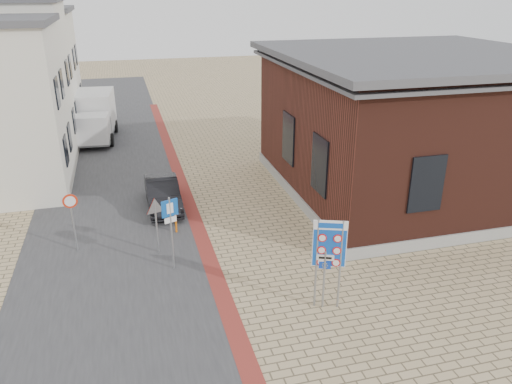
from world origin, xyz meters
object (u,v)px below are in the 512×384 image
border_sign (329,246)px  bollard (176,223)px  box_truck (94,116)px  essen_sign (324,271)px  sedan (163,194)px  parking_sign (171,220)px

border_sign → bollard: size_ratio=3.41×
box_truck → bollard: bearing=-72.1°
box_truck → essen_sign: (7.48, -21.75, -0.26)m
sedan → border_sign: (4.31, -9.25, 1.53)m
box_truck → parking_sign: box_truck is taller
essen_sign → box_truck: bearing=130.9°
sedan → box_truck: bearing=104.2°
essen_sign → bollard: size_ratio=2.26×
essen_sign → bollard: (-3.93, 6.50, -0.86)m
sedan → bollard: bearing=-84.9°
box_truck → parking_sign: bearing=-75.5°
sedan → border_sign: 10.32m
sedan → essen_sign: bearing=-66.1°
sedan → box_truck: (-3.28, 12.50, 0.89)m
box_truck → border_sign: size_ratio=1.96×
box_truck → essen_sign: size_ratio=2.95×
sedan → border_sign: bearing=-65.5°
bollard → sedan: bearing=95.6°
essen_sign → sedan: bearing=136.3°
essen_sign → parking_sign: size_ratio=0.72×
essen_sign → parking_sign: (-4.37, 3.60, 0.64)m
parking_sign → bollard: (0.43, 2.90, -1.51)m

